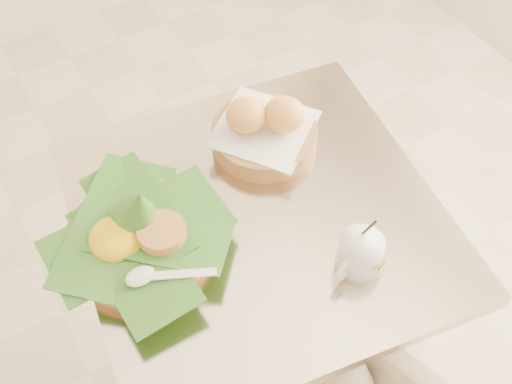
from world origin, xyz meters
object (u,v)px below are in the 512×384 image
rice_basket (138,233)px  coffee_mug (359,254)px  cafe_table (259,271)px  bread_basket (265,130)px

rice_basket → coffee_mug: bearing=-36.6°
rice_basket → coffee_mug: 0.41m
cafe_table → rice_basket: 0.36m
cafe_table → rice_basket: size_ratio=2.34×
bread_basket → rice_basket: bearing=-162.6°
rice_basket → bread_basket: bearing=17.4°
bread_basket → coffee_mug: coffee_mug is taller
cafe_table → coffee_mug: bearing=-64.2°
rice_basket → bread_basket: (0.34, 0.11, -0.00)m
rice_basket → bread_basket: 0.36m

